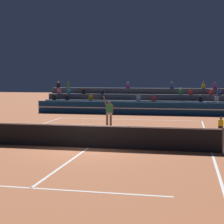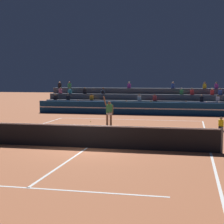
# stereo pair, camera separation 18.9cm
# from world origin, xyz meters

# --- Properties ---
(ground_plane) EXTENTS (120.00, 120.00, 0.00)m
(ground_plane) POSITION_xyz_m (0.00, 0.00, 0.00)
(ground_plane) COLOR #AD603D
(court_lines) EXTENTS (11.10, 23.90, 0.01)m
(court_lines) POSITION_xyz_m (0.00, 0.00, 0.00)
(court_lines) COLOR white
(court_lines) RESTS_ON ground
(tennis_net) EXTENTS (12.00, 0.10, 1.10)m
(tennis_net) POSITION_xyz_m (0.00, 0.00, 0.54)
(tennis_net) COLOR slate
(tennis_net) RESTS_ON ground
(sponsor_banner_wall) EXTENTS (18.00, 0.26, 1.10)m
(sponsor_banner_wall) POSITION_xyz_m (0.00, 15.87, 0.55)
(sponsor_banner_wall) COLOR navy
(sponsor_banner_wall) RESTS_ON ground
(bleacher_stand) EXTENTS (18.15, 3.80, 2.83)m
(bleacher_stand) POSITION_xyz_m (0.00, 19.04, 0.83)
(bleacher_stand) COLOR #4C515B
(bleacher_stand) RESTS_ON ground
(ball_kid_courtside) EXTENTS (0.30, 0.36, 0.84)m
(ball_kid_courtside) POSITION_xyz_m (6.44, 7.06, 0.33)
(ball_kid_courtside) COLOR black
(ball_kid_courtside) RESTS_ON ground
(tennis_player) EXTENTS (0.77, 0.60, 2.50)m
(tennis_player) POSITION_xyz_m (-0.50, 6.90, 0.99)
(tennis_player) COLOR brown
(tennis_player) RESTS_ON ground
(tennis_ball) EXTENTS (0.07, 0.07, 0.07)m
(tennis_ball) POSITION_xyz_m (-2.52, 9.84, 0.03)
(tennis_ball) COLOR #C6DB33
(tennis_ball) RESTS_ON ground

